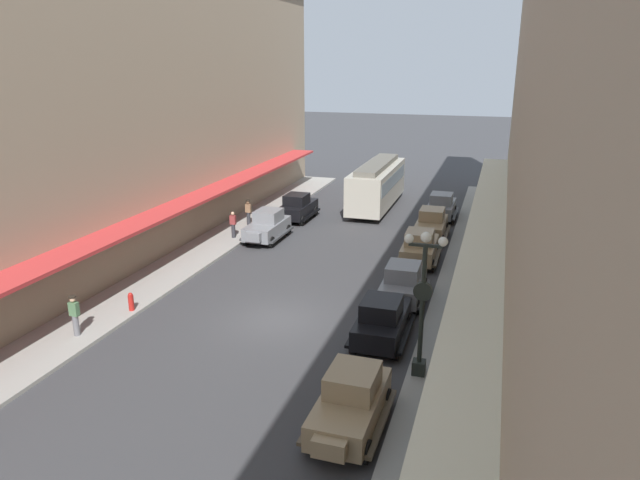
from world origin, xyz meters
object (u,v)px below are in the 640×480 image
pedestrian_4 (75,315)px  parked_car_4 (441,206)px  parked_car_1 (403,281)px  pedestrian_1 (233,224)px  parked_car_7 (267,225)px  parked_car_5 (420,246)px  streetcar (377,183)px  parked_car_6 (298,206)px  fire_hydrant (131,301)px  parked_car_2 (431,224)px  pedestrian_0 (446,372)px  parked_car_0 (382,319)px  pedestrian_3 (478,239)px  lamp_post_with_clock (423,298)px  parked_car_3 (351,400)px  pedestrian_2 (248,212)px

pedestrian_4 → parked_car_4: bearing=62.7°
parked_car_1 → pedestrian_1: (-11.55, 6.30, 0.05)m
parked_car_7 → pedestrian_1: size_ratio=2.60×
parked_car_5 → streetcar: size_ratio=0.45×
parked_car_1 → parked_car_6: 15.23m
pedestrian_4 → fire_hydrant: bearing=76.9°
parked_car_2 → streetcar: (-4.85, 6.56, 0.96)m
pedestrian_0 → parked_car_0: bearing=128.7°
parked_car_0 → parked_car_5: size_ratio=1.00×
parked_car_5 → pedestrian_0: parked_car_5 is taller
pedestrian_3 → parked_car_6: bearing=160.0°
parked_car_1 → parked_car_6: (-9.38, 12.00, 0.00)m
parked_car_1 → streetcar: 17.56m
parked_car_1 → parked_car_4: same height
parked_car_2 → pedestrian_3: parked_car_2 is taller
pedestrian_1 → pedestrian_4: (-0.16, -13.99, 0.02)m
lamp_post_with_clock → pedestrian_1: 18.59m
parked_car_0 → parked_car_3: 5.89m
pedestrian_2 → pedestrian_3: (14.77, -1.73, 0.00)m
parked_car_0 → parked_car_5: bearing=89.6°
parked_car_2 → streetcar: size_ratio=0.44×
parked_car_2 → pedestrian_0: 18.25m
parked_car_3 → parked_car_4: size_ratio=1.00×
parked_car_5 → pedestrian_2: 12.38m
parked_car_2 → pedestrian_1: bearing=-160.9°
parked_car_2 → parked_car_5: size_ratio=1.00×
pedestrian_1 → pedestrian_3: (14.46, 1.22, 0.02)m
streetcar → parked_car_7: bearing=-115.4°
parked_car_3 → parked_car_7: same height
parked_car_6 → pedestrian_2: size_ratio=2.56×
parked_car_5 → parked_car_6: (-9.33, 6.44, 0.00)m
lamp_post_with_clock → pedestrian_0: lamp_post_with_clock is taller
parked_car_7 → pedestrian_0: size_ratio=2.55×
parked_car_7 → parked_car_0: bearing=-49.8°
parked_car_6 → lamp_post_with_clock: size_ratio=0.83×
parked_car_2 → pedestrian_3: 4.02m
parked_car_2 → pedestrian_0: (2.71, -18.05, 0.07)m
parked_car_2 → parked_car_7: same height
parked_car_5 → parked_car_7: size_ratio=1.00×
parked_car_3 → pedestrian_3: (2.77, 17.64, 0.07)m
parked_car_1 → pedestrian_1: bearing=151.4°
lamp_post_with_clock → parked_car_2: bearing=95.7°
parked_car_6 → pedestrian_4: size_ratio=2.56×
parked_car_6 → pedestrian_3: size_ratio=2.56×
parked_car_6 → pedestrian_4: parked_car_6 is taller
lamp_post_with_clock → pedestrian_0: bearing=-48.5°
lamp_post_with_clock → pedestrian_3: (1.23, 14.13, -1.97)m
pedestrian_2 → parked_car_7: bearing=-45.1°
parked_car_5 → pedestrian_3: parked_car_5 is taller
parked_car_6 → fire_hydrant: (-1.70, -16.96, -0.38)m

